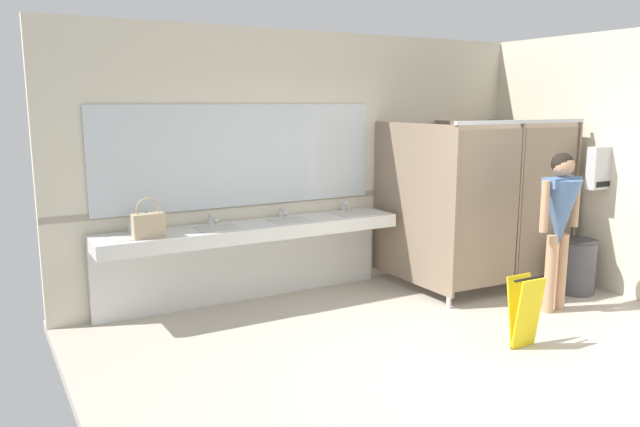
{
  "coord_description": "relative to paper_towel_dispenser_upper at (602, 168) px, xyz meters",
  "views": [
    {
      "loc": [
        -3.51,
        -3.59,
        2.14
      ],
      "look_at": [
        -0.73,
        1.3,
        1.12
      ],
      "focal_mm": 34.67,
      "sensor_mm": 36.0,
      "label": 1
    }
  ],
  "objects": [
    {
      "name": "ground_plane",
      "position": [
        -2.65,
        -0.85,
        -1.46
      ],
      "size": [
        6.04,
        5.69,
        0.1
      ],
      "primitive_type": "cube",
      "color": "#B2A899"
    },
    {
      "name": "wall_back",
      "position": [
        -2.65,
        1.76,
        0.05
      ],
      "size": [
        6.04,
        0.12,
        2.91
      ],
      "primitive_type": "cube",
      "color": "beige",
      "rests_on": "ground_plane"
    },
    {
      "name": "wall_back_tile_band",
      "position": [
        -2.65,
        1.69,
        -0.36
      ],
      "size": [
        6.04,
        0.01,
        0.06
      ],
      "primitive_type": "cube",
      "color": "#9E937F",
      "rests_on": "wall_back"
    },
    {
      "name": "vanity_counter",
      "position": [
        -3.65,
        1.49,
        -0.76
      ],
      "size": [
        3.26,
        0.57,
        1.0
      ],
      "color": "silver",
      "rests_on": "ground_plane"
    },
    {
      "name": "mirror_panel",
      "position": [
        -3.65,
        1.69,
        0.17
      ],
      "size": [
        3.16,
        0.02,
        1.08
      ],
      "primitive_type": "cube",
      "color": "silver",
      "rests_on": "wall_back"
    },
    {
      "name": "bathroom_stalls",
      "position": [
        -1.0,
        0.76,
        -0.39
      ],
      "size": [
        1.89,
        1.45,
        1.95
      ],
      "color": "#84705B",
      "rests_on": "ground_plane"
    },
    {
      "name": "paper_towel_dispenser_upper",
      "position": [
        0.0,
        0.0,
        0.0
      ],
      "size": [
        0.39,
        0.13,
        0.47
      ],
      "color": "#B7BABF",
      "rests_on": "wall_side_right"
    },
    {
      "name": "trash_bin",
      "position": [
        -0.3,
        0.0,
        -1.1
      ],
      "size": [
        0.41,
        0.41,
        0.62
      ],
      "color": "#47474C",
      "rests_on": "ground_plane"
    },
    {
      "name": "person_standing",
      "position": [
        -1.02,
        -0.3,
        -0.37
      ],
      "size": [
        0.58,
        0.42,
        1.64
      ],
      "color": "tan",
      "rests_on": "ground_plane"
    },
    {
      "name": "handbag",
      "position": [
        -4.77,
        1.25,
        -0.4
      ],
      "size": [
        0.29,
        0.13,
        0.38
      ],
      "color": "tan",
      "rests_on": "vanity_counter"
    },
    {
      "name": "soap_dispenser",
      "position": [
        -4.71,
        1.57,
        -0.44
      ],
      "size": [
        0.07,
        0.07,
        0.19
      ],
      "color": "white",
      "rests_on": "vanity_counter"
    },
    {
      "name": "wet_floor_sign",
      "position": [
        -2.05,
        -0.83,
        -1.08
      ],
      "size": [
        0.28,
        0.19,
        0.64
      ],
      "color": "yellow",
      "rests_on": "ground_plane"
    },
    {
      "name": "floor_drain_cover",
      "position": [
        -3.02,
        -0.35,
        -1.41
      ],
      "size": [
        0.14,
        0.14,
        0.01
      ],
      "primitive_type": "cylinder",
      "color": "#B7BABF",
      "rests_on": "ground_plane"
    }
  ]
}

